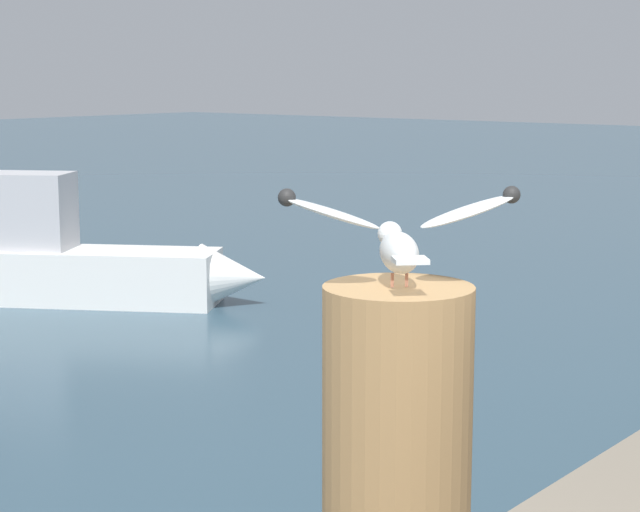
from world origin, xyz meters
The scene contains 3 objects.
mooring_post centered at (1.07, -0.25, 1.99)m, with size 0.38×0.38×0.99m, color brown.
seagull centered at (1.08, -0.25, 2.61)m, with size 0.49×0.49×0.25m.
boat_white centered at (8.13, 9.57, 0.54)m, with size 3.08×4.31×1.75m.
Camera 1 is at (-1.14, -1.78, 3.00)m, focal length 62.05 mm.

